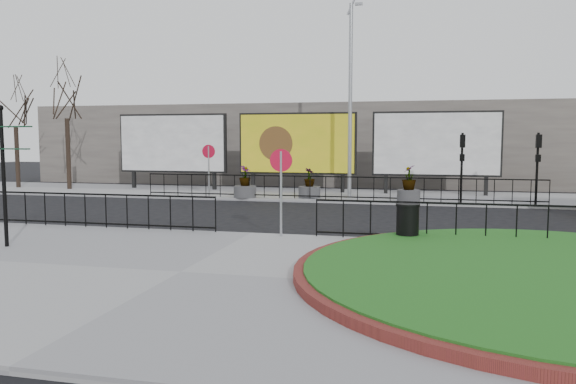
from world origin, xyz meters
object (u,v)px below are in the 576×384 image
(billboard_mid, at_px, (297,144))
(planter_b, at_px, (309,188))
(lamp_post, at_px, (350,97))
(litter_bin, at_px, (408,223))
(planter_c, at_px, (409,188))
(fingerpost_sign, at_px, (3,162))
(planter_a, at_px, (245,187))

(billboard_mid, height_order, planter_b, billboard_mid)
(planter_b, bearing_deg, lamp_post, 30.04)
(litter_bin, bearing_deg, billboard_mid, 113.85)
(lamp_post, distance_m, planter_c, 5.22)
(fingerpost_sign, bearing_deg, planter_c, 60.08)
(litter_bin, distance_m, planter_c, 10.00)
(billboard_mid, bearing_deg, litter_bin, -66.15)
(planter_b, bearing_deg, fingerpost_sign, -111.30)
(litter_bin, xyz_separation_m, planter_b, (-4.74, 10.59, -0.07))
(planter_c, bearing_deg, planter_b, 172.64)
(fingerpost_sign, height_order, litter_bin, fingerpost_sign)
(fingerpost_sign, bearing_deg, billboard_mid, 83.72)
(lamp_post, distance_m, planter_b, 4.71)
(planter_b, xyz_separation_m, planter_c, (4.55, -0.59, 0.14))
(planter_a, bearing_deg, planter_b, 10.98)
(billboard_mid, height_order, planter_a, billboard_mid)
(billboard_mid, xyz_separation_m, litter_bin, (6.00, -13.57, -1.95))
(planter_c, bearing_deg, lamp_post, 150.26)
(lamp_post, bearing_deg, planter_a, -161.40)
(billboard_mid, distance_m, fingerpost_sign, 16.92)
(lamp_post, height_order, planter_b, lamp_post)
(lamp_post, bearing_deg, billboard_mid, 146.75)
(fingerpost_sign, distance_m, planter_a, 13.19)
(litter_bin, relative_size, planter_a, 0.70)
(litter_bin, bearing_deg, lamp_post, 104.47)
(billboard_mid, distance_m, litter_bin, 14.97)
(billboard_mid, height_order, fingerpost_sign, billboard_mid)
(billboard_mid, distance_m, planter_c, 7.07)
(fingerpost_sign, bearing_deg, litter_bin, 23.40)
(fingerpost_sign, distance_m, planter_c, 16.25)
(litter_bin, relative_size, planter_c, 0.65)
(billboard_mid, bearing_deg, lamp_post, -33.25)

